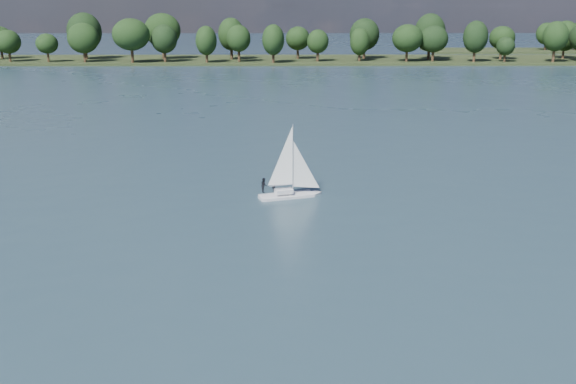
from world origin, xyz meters
name	(u,v)px	position (x,y,z in m)	size (l,w,h in m)	color
ground	(346,110)	(0.00, 100.00, 0.00)	(700.00, 700.00, 0.00)	#233342
far_shore	(316,61)	(0.00, 212.00, 0.00)	(660.00, 40.00, 1.50)	black
sailboat	(287,176)	(-11.54, 43.27, 2.21)	(6.23, 3.44, 7.90)	silver
treeline	(289,38)	(-9.54, 208.82, 8.09)	(562.84, 73.82, 18.69)	black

